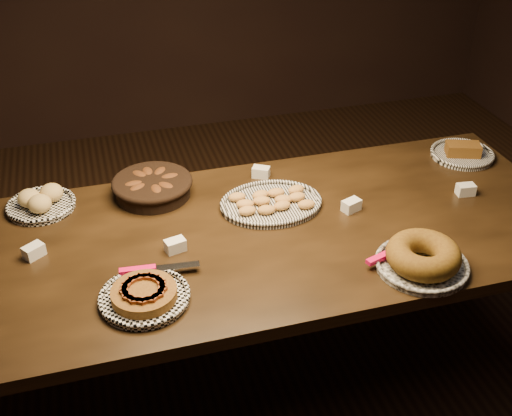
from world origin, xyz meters
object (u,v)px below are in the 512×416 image
object	(u,v)px
bundt_cake_plate	(423,258)
buffet_table	(259,247)
apple_tart_plate	(144,295)
madeleine_platter	(271,203)

from	to	relation	value
bundt_cake_plate	buffet_table	bearing A→B (deg)	122.27
apple_tart_plate	bundt_cake_plate	size ratio (longest dim) A/B	1.00
buffet_table	bundt_cake_plate	size ratio (longest dim) A/B	6.95
buffet_table	madeleine_platter	distance (m)	0.20
madeleine_platter	bundt_cake_plate	world-z (taller)	bundt_cake_plate
buffet_table	bundt_cake_plate	world-z (taller)	bundt_cake_plate
bundt_cake_plate	apple_tart_plate	bearing A→B (deg)	154.17
buffet_table	bundt_cake_plate	xyz separation A→B (m)	(0.46, -0.36, 0.12)
apple_tart_plate	madeleine_platter	distance (m)	0.69
buffet_table	madeleine_platter	xyz separation A→B (m)	(0.09, 0.15, 0.09)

